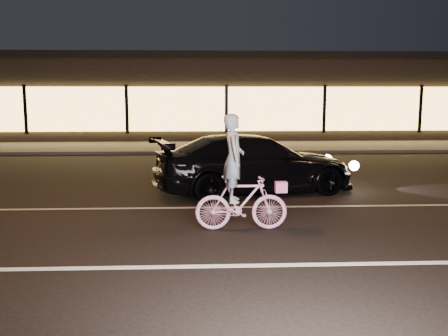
{
  "coord_description": "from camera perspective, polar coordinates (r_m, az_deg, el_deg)",
  "views": [
    {
      "loc": [
        -1.16,
        -7.96,
        2.32
      ],
      "look_at": [
        -0.77,
        0.6,
        1.03
      ],
      "focal_mm": 40.0,
      "sensor_mm": 36.0,
      "label": 1
    }
  ],
  "objects": [
    {
      "name": "storefront",
      "position": [
        26.95,
        -0.17,
        8.2
      ],
      "size": [
        25.4,
        8.42,
        4.2
      ],
      "color": "black",
      "rests_on": "ground"
    },
    {
      "name": "sedan",
      "position": [
        11.66,
        3.55,
        0.48
      ],
      "size": [
        5.05,
        3.05,
        1.37
      ],
      "rotation": [
        0.0,
        0.0,
        1.83
      ],
      "color": "black",
      "rests_on": "ground"
    },
    {
      "name": "sidewalk",
      "position": [
        21.11,
        0.53,
        2.42
      ],
      "size": [
        30.0,
        4.0,
        0.12
      ],
      "primitive_type": "cube",
      "color": "#383533",
      "rests_on": "ground"
    },
    {
      "name": "ground",
      "position": [
        8.37,
        5.49,
        -7.56
      ],
      "size": [
        90.0,
        90.0,
        0.0
      ],
      "primitive_type": "plane",
      "color": "black",
      "rests_on": "ground"
    },
    {
      "name": "lane_stripe_near",
      "position": [
        6.96,
        7.26,
        -10.94
      ],
      "size": [
        60.0,
        0.12,
        0.01
      ],
      "primitive_type": "cube",
      "color": "silver",
      "rests_on": "ground"
    },
    {
      "name": "cyclist",
      "position": [
        8.45,
        1.76,
        -2.46
      ],
      "size": [
        1.57,
        0.54,
        1.98
      ],
      "rotation": [
        0.0,
        0.0,
        1.57
      ],
      "color": "#F0377C",
      "rests_on": "ground"
    },
    {
      "name": "lane_stripe_far",
      "position": [
        10.29,
        3.92,
        -4.46
      ],
      "size": [
        60.0,
        0.1,
        0.01
      ],
      "primitive_type": "cube",
      "color": "gray",
      "rests_on": "ground"
    }
  ]
}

